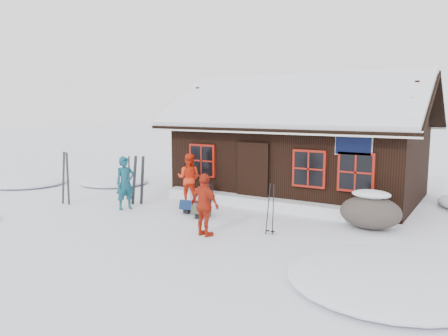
{
  "coord_description": "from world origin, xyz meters",
  "views": [
    {
      "loc": [
        7.47,
        -9.94,
        3.15
      ],
      "look_at": [
        0.35,
        1.54,
        1.3
      ],
      "focal_mm": 35.0,
      "sensor_mm": 36.0,
      "label": 1
    }
  ],
  "objects_px": {
    "ski_pair_left": "(66,179)",
    "ski_poles": "(271,210)",
    "skier_orange_left": "(189,178)",
    "backpack_olive": "(201,212)",
    "backpack_blue": "(189,208)",
    "skier_crouched": "(207,189)",
    "skier_orange_right": "(205,205)",
    "skier_teal": "(125,183)",
    "boulder": "(371,211)"
  },
  "relations": [
    {
      "from": "skier_orange_left",
      "to": "skier_crouched",
      "type": "bearing_deg",
      "value": 174.94
    },
    {
      "from": "ski_poles",
      "to": "skier_orange_left",
      "type": "bearing_deg",
      "value": 153.5
    },
    {
      "from": "backpack_blue",
      "to": "backpack_olive",
      "type": "distance_m",
      "value": 0.71
    },
    {
      "from": "ski_poles",
      "to": "backpack_blue",
      "type": "relative_size",
      "value": 2.51
    },
    {
      "from": "skier_orange_left",
      "to": "skier_orange_right",
      "type": "height_order",
      "value": "skier_orange_left"
    },
    {
      "from": "skier_teal",
      "to": "boulder",
      "type": "distance_m",
      "value": 7.31
    },
    {
      "from": "ski_pair_left",
      "to": "backpack_blue",
      "type": "height_order",
      "value": "ski_pair_left"
    },
    {
      "from": "skier_orange_right",
      "to": "backpack_blue",
      "type": "bearing_deg",
      "value": -32.72
    },
    {
      "from": "skier_orange_right",
      "to": "skier_crouched",
      "type": "distance_m",
      "value": 3.75
    },
    {
      "from": "skier_orange_left",
      "to": "backpack_olive",
      "type": "xyz_separation_m",
      "value": [
        1.56,
        -1.51,
        -0.67
      ]
    },
    {
      "from": "skier_orange_left",
      "to": "ski_poles",
      "type": "xyz_separation_m",
      "value": [
        4.0,
        -2.0,
        -0.2
      ]
    },
    {
      "from": "skier_teal",
      "to": "skier_orange_left",
      "type": "xyz_separation_m",
      "value": [
        1.08,
        1.89,
        -0.0
      ]
    },
    {
      "from": "ski_poles",
      "to": "skier_orange_right",
      "type": "bearing_deg",
      "value": -143.1
    },
    {
      "from": "skier_orange_left",
      "to": "skier_orange_right",
      "type": "bearing_deg",
      "value": 114.44
    },
    {
      "from": "skier_teal",
      "to": "skier_crouched",
      "type": "xyz_separation_m",
      "value": [
        1.71,
        2.03,
        -0.35
      ]
    },
    {
      "from": "skier_orange_left",
      "to": "backpack_olive",
      "type": "distance_m",
      "value": 2.28
    },
    {
      "from": "skier_orange_left",
      "to": "backpack_olive",
      "type": "bearing_deg",
      "value": 118.29
    },
    {
      "from": "backpack_olive",
      "to": "boulder",
      "type": "bearing_deg",
      "value": 3.77
    },
    {
      "from": "boulder",
      "to": "backpack_blue",
      "type": "relative_size",
      "value": 2.99
    },
    {
      "from": "skier_crouched",
      "to": "ski_poles",
      "type": "distance_m",
      "value": 3.99
    },
    {
      "from": "ski_pair_left",
      "to": "ski_poles",
      "type": "height_order",
      "value": "ski_pair_left"
    },
    {
      "from": "skier_orange_right",
      "to": "ski_pair_left",
      "type": "distance_m",
      "value": 5.96
    },
    {
      "from": "skier_orange_right",
      "to": "skier_crouched",
      "type": "xyz_separation_m",
      "value": [
        -2.05,
        3.13,
        -0.31
      ]
    },
    {
      "from": "ski_poles",
      "to": "backpack_olive",
      "type": "distance_m",
      "value": 2.54
    },
    {
      "from": "skier_orange_right",
      "to": "skier_crouched",
      "type": "bearing_deg",
      "value": -44.9
    },
    {
      "from": "backpack_blue",
      "to": "backpack_olive",
      "type": "bearing_deg",
      "value": -33.46
    },
    {
      "from": "skier_teal",
      "to": "backpack_olive",
      "type": "bearing_deg",
      "value": -58.64
    },
    {
      "from": "skier_orange_left",
      "to": "boulder",
      "type": "height_order",
      "value": "skier_orange_left"
    },
    {
      "from": "skier_orange_left",
      "to": "skier_orange_right",
      "type": "xyz_separation_m",
      "value": [
        2.68,
        -2.99,
        -0.04
      ]
    },
    {
      "from": "skier_orange_right",
      "to": "backpack_blue",
      "type": "height_order",
      "value": "skier_orange_right"
    },
    {
      "from": "skier_orange_left",
      "to": "skier_teal",
      "type": "bearing_deg",
      "value": 42.76
    },
    {
      "from": "skier_orange_left",
      "to": "skier_crouched",
      "type": "distance_m",
      "value": 0.74
    },
    {
      "from": "skier_crouched",
      "to": "backpack_olive",
      "type": "bearing_deg",
      "value": -82.61
    },
    {
      "from": "skier_teal",
      "to": "boulder",
      "type": "bearing_deg",
      "value": -52.82
    },
    {
      "from": "ski_poles",
      "to": "backpack_blue",
      "type": "bearing_deg",
      "value": 166.18
    },
    {
      "from": "ski_pair_left",
      "to": "skier_orange_right",
      "type": "bearing_deg",
      "value": 5.4
    },
    {
      "from": "skier_teal",
      "to": "skier_crouched",
      "type": "relative_size",
      "value": 1.74
    },
    {
      "from": "skier_teal",
      "to": "skier_crouched",
      "type": "height_order",
      "value": "skier_teal"
    },
    {
      "from": "boulder",
      "to": "ski_poles",
      "type": "relative_size",
      "value": 1.19
    },
    {
      "from": "backpack_blue",
      "to": "boulder",
      "type": "bearing_deg",
      "value": 1.99
    },
    {
      "from": "skier_crouched",
      "to": "skier_orange_right",
      "type": "bearing_deg",
      "value": -78.51
    },
    {
      "from": "skier_teal",
      "to": "ski_pair_left",
      "type": "xyz_separation_m",
      "value": [
        -2.17,
        -0.52,
        0.02
      ]
    },
    {
      "from": "skier_orange_right",
      "to": "boulder",
      "type": "distance_m",
      "value": 4.39
    },
    {
      "from": "boulder",
      "to": "backpack_blue",
      "type": "distance_m",
      "value": 5.23
    },
    {
      "from": "ski_pair_left",
      "to": "skier_orange_left",
      "type": "bearing_deg",
      "value": 47.52
    },
    {
      "from": "ski_pair_left",
      "to": "backpack_olive",
      "type": "distance_m",
      "value": 4.94
    },
    {
      "from": "skier_teal",
      "to": "ski_poles",
      "type": "xyz_separation_m",
      "value": [
        5.08,
        -0.11,
        -0.2
      ]
    },
    {
      "from": "boulder",
      "to": "backpack_olive",
      "type": "distance_m",
      "value": 4.67
    },
    {
      "from": "skier_crouched",
      "to": "backpack_olive",
      "type": "distance_m",
      "value": 1.92
    },
    {
      "from": "backpack_olive",
      "to": "skier_orange_right",
      "type": "bearing_deg",
      "value": -66.0
    }
  ]
}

